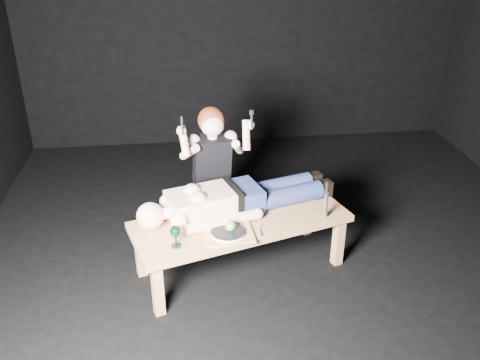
{
  "coord_description": "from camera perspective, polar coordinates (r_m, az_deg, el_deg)",
  "views": [
    {
      "loc": [
        -0.76,
        -3.42,
        2.45
      ],
      "look_at": [
        -0.35,
        -0.09,
        0.75
      ],
      "focal_mm": 38.81,
      "sensor_mm": 36.0,
      "label": 1
    }
  ],
  "objects": [
    {
      "name": "lying_man",
      "position": [
        3.93,
        -0.11,
        -1.6
      ],
      "size": [
        1.63,
        0.9,
        0.26
      ],
      "primitive_type": null,
      "rotation": [
        0.0,
        0.0,
        0.29
      ],
      "color": "beige",
      "rests_on": "table"
    },
    {
      "name": "apple",
      "position": [
        3.63,
        -1.06,
        -5.05
      ],
      "size": [
        0.08,
        0.08,
        0.08
      ],
      "primitive_type": "sphere",
      "color": "#52941B",
      "rests_on": "plate"
    },
    {
      "name": "spoon_flat",
      "position": [
        3.82,
        1.52,
        -4.66
      ],
      "size": [
        0.14,
        0.12,
        0.01
      ],
      "primitive_type": "cube",
      "rotation": [
        0.0,
        0.0,
        0.9
      ],
      "color": "#B2B2B7",
      "rests_on": "table"
    },
    {
      "name": "fork_flat",
      "position": [
        3.58,
        -4.44,
        -7.13
      ],
      "size": [
        0.09,
        0.16,
        0.01
      ],
      "primitive_type": "cube",
      "rotation": [
        0.0,
        0.0,
        0.5
      ],
      "color": "#B2B2B7",
      "rests_on": "table"
    },
    {
      "name": "carving_knife",
      "position": [
        3.86,
        9.44,
        -2.15
      ],
      "size": [
        0.05,
        0.05,
        0.3
      ],
      "primitive_type": null,
      "rotation": [
        0.0,
        0.0,
        0.29
      ],
      "color": "#B2B2B7",
      "rests_on": "table"
    },
    {
      "name": "plate",
      "position": [
        3.65,
        -1.35,
        -5.78
      ],
      "size": [
        0.25,
        0.25,
        0.02
      ],
      "primitive_type": "cylinder",
      "rotation": [
        0.0,
        0.0,
        0.07
      ],
      "color": "white",
      "rests_on": "serving_tray"
    },
    {
      "name": "kneeling_woman",
      "position": [
        4.29,
        -3.25,
        1.26
      ],
      "size": [
        0.72,
        0.79,
        1.19
      ],
      "primitive_type": null,
      "rotation": [
        0.0,
        0.0,
        0.13
      ],
      "color": "black",
      "rests_on": "ground"
    },
    {
      "name": "serving_tray",
      "position": [
        3.66,
        -1.35,
        -6.04
      ],
      "size": [
        0.37,
        0.28,
        0.02
      ],
      "primitive_type": "cube",
      "rotation": [
        0.0,
        0.0,
        0.07
      ],
      "color": "tan",
      "rests_on": "table"
    },
    {
      "name": "table",
      "position": [
        3.98,
        0.09,
        -7.08
      ],
      "size": [
        1.71,
        1.04,
        0.45
      ],
      "primitive_type": "cube",
      "rotation": [
        0.0,
        0.0,
        0.29
      ],
      "color": "#B8804B",
      "rests_on": "ground"
    },
    {
      "name": "back_wall",
      "position": [
        6.04,
        0.26,
        17.83
      ],
      "size": [
        5.0,
        0.0,
        5.0
      ],
      "primitive_type": "plane",
      "rotation": [
        1.57,
        0.0,
        0.0
      ],
      "color": "black",
      "rests_on": "ground"
    },
    {
      "name": "ground",
      "position": [
        4.27,
        4.5,
        -8.21
      ],
      "size": [
        5.0,
        5.0,
        0.0
      ],
      "primitive_type": "plane",
      "color": "black",
      "rests_on": "ground"
    },
    {
      "name": "knife_flat",
      "position": [
        3.73,
        2.21,
        -5.51
      ],
      "size": [
        0.02,
        0.17,
        0.01
      ],
      "primitive_type": "cube",
      "rotation": [
        0.0,
        0.0,
        0.01
      ],
      "color": "#B2B2B7",
      "rests_on": "table"
    },
    {
      "name": "goblet",
      "position": [
        3.54,
        -7.09,
        -6.18
      ],
      "size": [
        0.1,
        0.1,
        0.16
      ],
      "primitive_type": null,
      "rotation": [
        0.0,
        0.0,
        0.29
      ],
      "color": "black",
      "rests_on": "table"
    }
  ]
}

